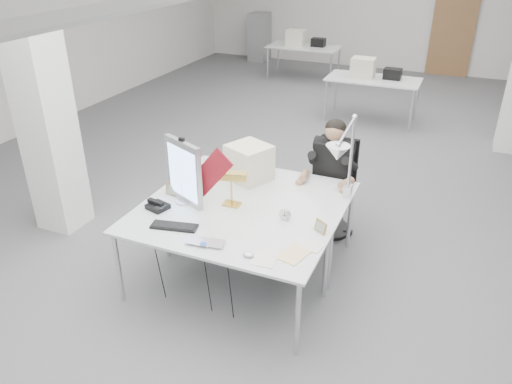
# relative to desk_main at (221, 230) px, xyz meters

# --- Properties ---
(room_shell) EXTENTS (10.04, 14.04, 3.24)m
(room_shell) POSITION_rel_desk_main_xyz_m (0.04, 2.63, 0.95)
(room_shell) COLOR #525254
(room_shell) RESTS_ON ground
(desk_main) EXTENTS (1.80, 0.90, 0.02)m
(desk_main) POSITION_rel_desk_main_xyz_m (0.00, 0.00, 0.00)
(desk_main) COLOR silver
(desk_main) RESTS_ON room_shell
(desk_second) EXTENTS (1.80, 0.90, 0.02)m
(desk_second) POSITION_rel_desk_main_xyz_m (0.00, 0.90, 0.00)
(desk_second) COLOR silver
(desk_second) RESTS_ON room_shell
(bg_desk_a) EXTENTS (1.60, 0.80, 0.02)m
(bg_desk_a) POSITION_rel_desk_main_xyz_m (0.20, 5.50, 0.00)
(bg_desk_a) COLOR silver
(bg_desk_a) RESTS_ON room_shell
(bg_desk_b) EXTENTS (1.60, 0.80, 0.02)m
(bg_desk_b) POSITION_rel_desk_main_xyz_m (-1.80, 7.70, 0.00)
(bg_desk_b) COLOR silver
(bg_desk_b) RESTS_ON room_shell
(filing_cabinet) EXTENTS (0.45, 0.55, 1.20)m
(filing_cabinet) POSITION_rel_desk_main_xyz_m (-3.50, 9.15, -0.14)
(filing_cabinet) COLOR gray
(filing_cabinet) RESTS_ON room_shell
(office_chair) EXTENTS (0.53, 0.53, 1.06)m
(office_chair) POSITION_rel_desk_main_xyz_m (0.57, 1.53, -0.21)
(office_chair) COLOR black
(office_chair) RESTS_ON room_shell
(seated_person) EXTENTS (0.51, 0.63, 0.93)m
(seated_person) POSITION_rel_desk_main_xyz_m (0.57, 1.48, 0.16)
(seated_person) COLOR black
(seated_person) RESTS_ON office_chair
(monitor) EXTENTS (0.47, 0.25, 0.61)m
(monitor) POSITION_rel_desk_main_xyz_m (-0.53, 0.31, 0.32)
(monitor) COLOR #A3A3A7
(monitor) RESTS_ON desk_main
(pennant) EXTENTS (0.48, 0.05, 0.52)m
(pennant) POSITION_rel_desk_main_xyz_m (-0.24, 0.28, 0.38)
(pennant) COLOR maroon
(pennant) RESTS_ON monitor
(keyboard) EXTENTS (0.42, 0.22, 0.02)m
(keyboard) POSITION_rel_desk_main_xyz_m (-0.38, -0.14, 0.02)
(keyboard) COLOR black
(keyboard) RESTS_ON desk_main
(laptop) EXTENTS (0.35, 0.25, 0.03)m
(laptop) POSITION_rel_desk_main_xyz_m (-0.01, -0.31, 0.03)
(laptop) COLOR silver
(laptop) RESTS_ON desk_main
(mouse) EXTENTS (0.11, 0.08, 0.04)m
(mouse) POSITION_rel_desk_main_xyz_m (0.38, -0.29, 0.03)
(mouse) COLOR silver
(mouse) RESTS_ON desk_main
(bankers_lamp) EXTENTS (0.33, 0.20, 0.35)m
(bankers_lamp) POSITION_rel_desk_main_xyz_m (-0.10, 0.42, 0.19)
(bankers_lamp) COLOR gold
(bankers_lamp) RESTS_ON desk_main
(desk_phone) EXTENTS (0.22, 0.20, 0.04)m
(desk_phone) POSITION_rel_desk_main_xyz_m (-0.70, 0.08, 0.03)
(desk_phone) COLOR black
(desk_phone) RESTS_ON desk_main
(picture_frame_left) EXTENTS (0.15, 0.06, 0.12)m
(picture_frame_left) POSITION_rel_desk_main_xyz_m (-0.72, 0.37, 0.07)
(picture_frame_left) COLOR #9F7244
(picture_frame_left) RESTS_ON desk_main
(picture_frame_right) EXTENTS (0.13, 0.10, 0.10)m
(picture_frame_right) POSITION_rel_desk_main_xyz_m (0.80, 0.29, 0.06)
(picture_frame_right) COLOR #A27746
(picture_frame_right) RESTS_ON desk_main
(desk_clock) EXTENTS (0.11, 0.05, 0.10)m
(desk_clock) POSITION_rel_desk_main_xyz_m (0.45, 0.36, 0.06)
(desk_clock) COLOR #ACABB0
(desk_clock) RESTS_ON desk_main
(paper_stack_a) EXTENTS (0.19, 0.27, 0.01)m
(paper_stack_a) POSITION_rel_desk_main_xyz_m (0.51, -0.24, 0.02)
(paper_stack_a) COLOR silver
(paper_stack_a) RESTS_ON desk_main
(paper_stack_b) EXTENTS (0.24, 0.29, 0.01)m
(paper_stack_b) POSITION_rel_desk_main_xyz_m (0.70, -0.13, 0.02)
(paper_stack_b) COLOR #ECCE8D
(paper_stack_b) RESTS_ON desk_main
(paper_stack_c) EXTENTS (0.24, 0.19, 0.01)m
(paper_stack_c) POSITION_rel_desk_main_xyz_m (0.77, 0.05, 0.02)
(paper_stack_c) COLOR silver
(paper_stack_c) RESTS_ON desk_main
(beige_monitor) EXTENTS (0.50, 0.49, 0.37)m
(beige_monitor) POSITION_rel_desk_main_xyz_m (-0.18, 0.99, 0.20)
(beige_monitor) COLOR beige
(beige_monitor) RESTS_ON desk_second
(architect_lamp) EXTENTS (0.31, 0.68, 0.84)m
(architect_lamp) POSITION_rel_desk_main_xyz_m (0.85, 0.75, 0.43)
(architect_lamp) COLOR silver
(architect_lamp) RESTS_ON desk_second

